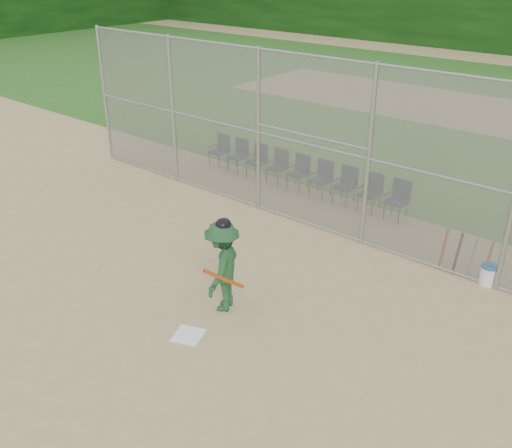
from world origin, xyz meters
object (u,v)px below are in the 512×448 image
Objects in this scene: home_plate at (189,335)px; batter_at_plate at (223,266)px; chair_0 at (219,151)px; water_cooler at (488,274)px.

batter_at_plate is at bearing 96.76° from home_plate.
home_plate is at bearing -50.51° from chair_0.
water_cooler is at bearing -10.24° from chair_0.
home_plate is 8.46m from chair_0.
chair_0 is at bearing 133.69° from batter_at_plate.
chair_0 is at bearing 169.76° from water_cooler.
water_cooler is at bearing 56.06° from home_plate.
home_plate is 1.13× the size of water_cooler.
water_cooler is 0.44× the size of chair_0.
chair_0 reaches higher than water_cooler.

